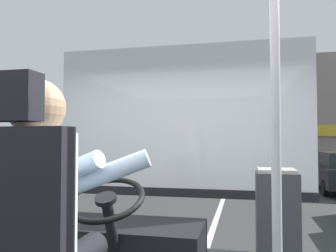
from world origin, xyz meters
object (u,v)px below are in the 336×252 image
at_px(steering_console, 128,249).
at_px(fare_box, 277,242).
at_px(bus_driver, 42,204).
at_px(handrail_pole, 276,146).

xyz_separation_m(steering_console, fare_box, (1.02, -0.30, 0.20)).
distance_m(steering_console, fare_box, 1.08).
xyz_separation_m(bus_driver, handrail_pole, (0.98, 0.30, 0.25)).
bearing_deg(handrail_pole, steering_console, 141.15).
bearing_deg(bus_driver, fare_box, 37.79).
distance_m(bus_driver, fare_box, 1.34).
bearing_deg(bus_driver, handrail_pole, 17.02).
distance_m(bus_driver, steering_console, 1.21).
bearing_deg(steering_console, bus_driver, -90.00).
height_order(bus_driver, fare_box, bus_driver).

